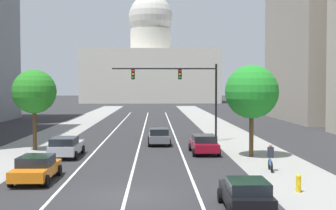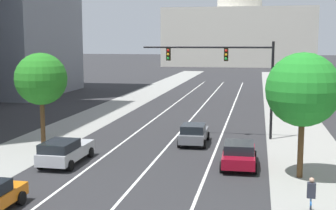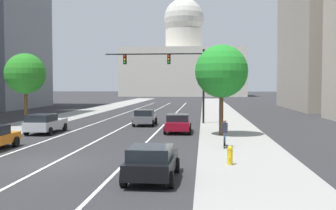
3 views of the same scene
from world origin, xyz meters
name	(u,v)px [view 1 (image 1 of 3)]	position (x,y,z in m)	size (l,w,h in m)	color
ground_plane	(145,125)	(0.00, 40.00, 0.00)	(400.00, 400.00, 0.00)	#2B2B2D
sidewalk_left	(67,129)	(-9.48, 35.00, 0.01)	(5.08, 130.00, 0.01)	gray
sidewalk_right	(220,128)	(9.48, 35.00, 0.01)	(5.08, 130.00, 0.01)	gray
lane_stripe_left	(108,138)	(-3.47, 25.00, 0.01)	(0.16, 90.00, 0.01)	white
lane_stripe_center	(141,138)	(0.00, 25.00, 0.01)	(0.16, 90.00, 0.01)	white
lane_stripe_right	(175,137)	(3.47, 25.00, 0.01)	(0.16, 90.00, 0.01)	white
capitol_building	(151,67)	(0.00, 130.44, 11.75)	(43.55, 24.97, 36.34)	beige
car_orange	(36,168)	(-5.21, 3.55, 0.74)	(2.10, 4.57, 1.42)	orange
car_gray	(159,136)	(1.74, 19.06, 0.79)	(2.05, 4.15, 1.53)	slate
car_black	(246,194)	(5.20, -2.96, 0.74)	(2.02, 4.12, 1.41)	black
car_silver	(66,146)	(-5.21, 12.15, 0.81)	(2.11, 4.76, 1.55)	#B2B5BA
car_crimson	(204,144)	(5.21, 13.61, 0.78)	(2.16, 4.47, 1.48)	maroon
traffic_signal_mast	(184,85)	(4.12, 21.91, 5.42)	(10.02, 0.39, 7.39)	black
fire_hydrant	(299,183)	(8.52, 0.46, 0.46)	(0.26, 0.35, 0.91)	yellow
cyclist	(271,157)	(8.55, 6.15, 0.85)	(0.39, 1.70, 1.72)	black
street_tree_mid_right	(252,92)	(8.58, 12.03, 4.83)	(3.99, 3.99, 6.85)	#51381E
street_tree_mid_left	(34,92)	(-8.52, 16.05, 4.81)	(3.61, 3.61, 6.64)	#51381E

